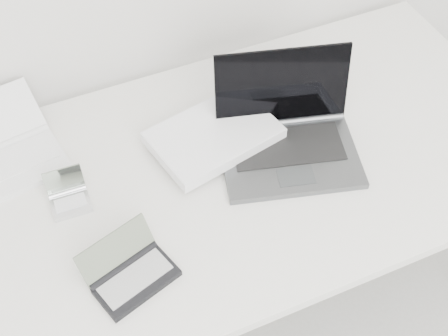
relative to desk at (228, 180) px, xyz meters
name	(u,v)px	position (x,y,z in m)	size (l,w,h in m)	color
desk	(228,180)	(0.00, 0.00, 0.00)	(1.60, 0.80, 0.73)	white
laptop_large	(251,136)	(0.08, 0.04, 0.08)	(0.53, 0.42, 0.23)	#545659
netbook_open_white	(10,152)	(-0.49, 0.25, 0.07)	(0.27, 0.32, 0.09)	white
pda_silver	(69,197)	(-0.39, 0.06, 0.06)	(0.09, 0.10, 0.07)	silver
palmtop_charcoal	(131,273)	(-0.32, -0.20, 0.07)	(0.21, 0.18, 0.09)	black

